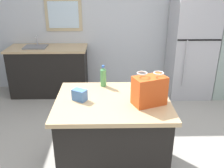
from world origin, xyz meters
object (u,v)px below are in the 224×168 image
Objects in this scene: shopping_bag at (149,90)px; kitchen_island at (113,135)px; bottle at (103,77)px; refrigerator at (191,48)px; small_box at (80,95)px.

kitchen_island is at bearing 164.15° from shopping_bag.
refrigerator is at bearing 47.23° from bottle.
refrigerator is at bearing 48.79° from small_box.
bottle reaches higher than kitchen_island.
shopping_bag is 0.71m from small_box.
shopping_bag reaches higher than kitchen_island.
refrigerator is 7.16× the size of bottle.
kitchen_island is at bearing -74.76° from bottle.
refrigerator is at bearing 54.48° from kitchen_island.
refrigerator is at bearing 62.71° from shopping_bag.
kitchen_island is 8.30× the size of small_box.
bottle is at bearing 105.24° from kitchen_island.
small_box is (-0.69, 0.10, -0.09)m from shopping_bag.
kitchen_island is at bearing -125.52° from refrigerator.
kitchen_island is 0.60m from small_box.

